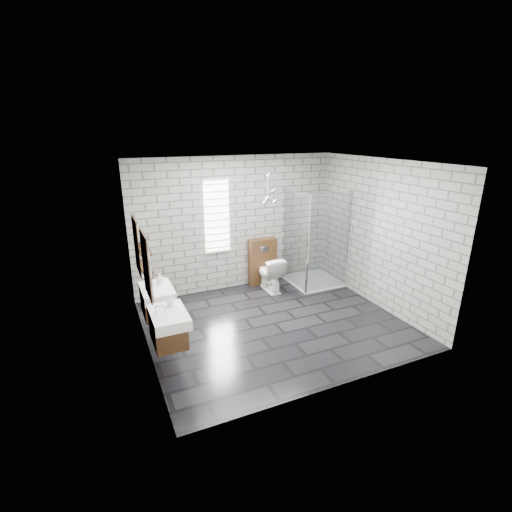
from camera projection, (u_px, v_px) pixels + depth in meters
floor at (275, 324)px, 6.38m from camera, size 4.20×3.60×0.02m
ceiling at (278, 162)px, 5.50m from camera, size 4.20×3.60×0.02m
wall_back at (236, 224)px, 7.50m from camera, size 4.20×0.02×2.70m
wall_front at (346, 291)px, 4.38m from camera, size 4.20×0.02×2.70m
wall_left at (140, 268)px, 5.13m from camera, size 0.02×3.60×2.70m
wall_right at (379, 234)px, 6.76m from camera, size 0.02×3.60×2.70m
vanity_left at (166, 319)px, 4.96m from camera, size 0.47×0.70×1.57m
vanity_right at (154, 293)px, 5.74m from camera, size 0.47×0.70×1.57m
shelf_lower at (147, 270)px, 5.12m from camera, size 0.14×0.30×0.03m
shelf_upper at (145, 252)px, 5.04m from camera, size 0.14×0.30×0.03m
window at (217, 216)px, 7.26m from camera, size 0.56×0.05×1.48m
cistern_panel at (262, 261)px, 7.90m from camera, size 0.60×0.20×1.00m
flush_plate at (264, 249)px, 7.71m from camera, size 0.18×0.01×0.12m
shower_enclosure at (313, 263)px, 7.82m from camera, size 1.00×1.00×2.03m
pendant_cluster at (270, 193)px, 7.13m from camera, size 0.29×0.26×0.91m
toilet at (270, 273)px, 7.61m from camera, size 0.41×0.72×0.73m
soap_bottle_a at (170, 301)px, 5.08m from camera, size 0.08×0.08×0.16m
soap_bottle_b at (160, 278)px, 5.86m from camera, size 0.17×0.17×0.17m
soap_bottle_c at (148, 263)px, 5.02m from camera, size 0.10×0.10×0.22m
vase at (145, 246)px, 5.08m from camera, size 0.13×0.13×0.12m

